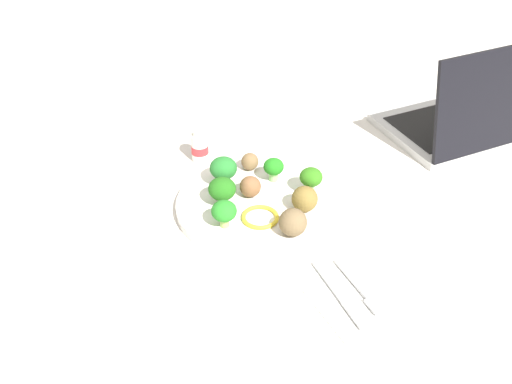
% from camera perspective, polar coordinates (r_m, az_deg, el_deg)
% --- Properties ---
extents(ground_plane, '(4.00, 4.00, 0.00)m').
position_cam_1_polar(ground_plane, '(1.06, 0.00, -1.57)').
color(ground_plane, silver).
extents(plate, '(0.28, 0.28, 0.02)m').
position_cam_1_polar(plate, '(1.06, 0.00, -1.23)').
color(plate, white).
rests_on(plate, ground_plane).
extents(broccoli_floret_back_right, '(0.04, 0.04, 0.04)m').
position_cam_1_polar(broccoli_floret_back_right, '(1.09, 1.68, 2.34)').
color(broccoli_floret_back_right, '#8DCD75').
rests_on(broccoli_floret_back_right, plate).
extents(broccoli_floret_mid_left, '(0.05, 0.05, 0.06)m').
position_cam_1_polar(broccoli_floret_mid_left, '(1.07, -3.11, 2.22)').
color(broccoli_floret_mid_left, '#8ECB75').
rests_on(broccoli_floret_mid_left, plate).
extents(broccoli_floret_front_left, '(0.04, 0.04, 0.05)m').
position_cam_1_polar(broccoli_floret_front_left, '(1.06, 5.23, 1.35)').
color(broccoli_floret_front_left, '#94C375').
rests_on(broccoli_floret_front_left, plate).
extents(broccoli_floret_far_rim, '(0.04, 0.04, 0.05)m').
position_cam_1_polar(broccoli_floret_far_rim, '(0.98, -3.05, -1.87)').
color(broccoli_floret_far_rim, '#A5CC67').
rests_on(broccoli_floret_far_rim, plate).
extents(broccoli_floret_back_left, '(0.05, 0.05, 0.05)m').
position_cam_1_polar(broccoli_floret_back_left, '(1.03, -3.23, 0.27)').
color(broccoli_floret_back_left, '#A8B97D').
rests_on(broccoli_floret_back_left, plate).
extents(meatball_mid_left, '(0.04, 0.04, 0.04)m').
position_cam_1_polar(meatball_mid_left, '(1.02, 4.63, -0.65)').
color(meatball_mid_left, brown).
rests_on(meatball_mid_left, plate).
extents(meatball_front_right, '(0.04, 0.04, 0.04)m').
position_cam_1_polar(meatball_front_right, '(1.06, -0.36, 0.59)').
color(meatball_front_right, brown).
rests_on(meatball_front_right, plate).
extents(meatball_front_left, '(0.03, 0.03, 0.03)m').
position_cam_1_polar(meatball_front_left, '(1.12, -0.58, 2.91)').
color(meatball_front_left, brown).
rests_on(meatball_front_left, plate).
extents(meatball_near_rim, '(0.05, 0.05, 0.05)m').
position_cam_1_polar(meatball_near_rim, '(0.97, 3.51, -2.88)').
color(meatball_near_rim, brown).
rests_on(meatball_near_rim, plate).
extents(pepper_ring_far_rim, '(0.09, 0.09, 0.01)m').
position_cam_1_polar(pepper_ring_far_rim, '(1.01, 0.40, -2.39)').
color(pepper_ring_far_rim, yellow).
rests_on(pepper_ring_far_rim, plate).
extents(napkin, '(0.17, 0.13, 0.01)m').
position_cam_1_polar(napkin, '(0.92, 8.77, -9.28)').
color(napkin, white).
rests_on(napkin, ground_plane).
extents(fork, '(0.12, 0.03, 0.01)m').
position_cam_1_polar(fork, '(0.92, 10.00, -8.98)').
color(fork, silver).
rests_on(fork, napkin).
extents(knife, '(0.15, 0.03, 0.01)m').
position_cam_1_polar(knife, '(0.90, 8.08, -9.75)').
color(knife, silver).
rests_on(knife, napkin).
extents(yogurt_bottle, '(0.03, 0.03, 0.07)m').
position_cam_1_polar(yogurt_bottle, '(1.18, -5.35, 4.27)').
color(yogurt_bottle, white).
rests_on(yogurt_bottle, ground_plane).
extents(laptop, '(0.25, 0.34, 0.21)m').
position_cam_1_polar(laptop, '(1.33, 19.68, 6.69)').
color(laptop, silver).
rests_on(laptop, ground_plane).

